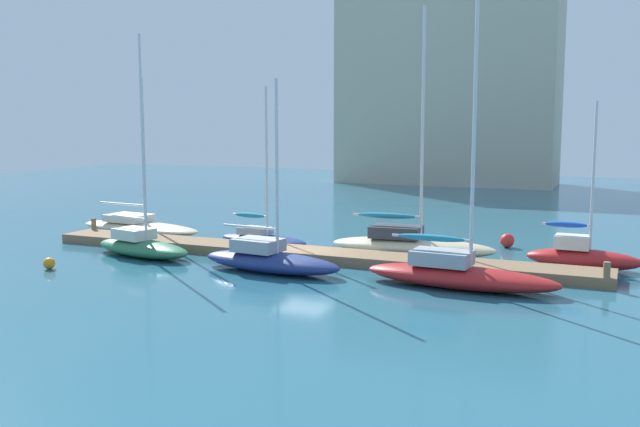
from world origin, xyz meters
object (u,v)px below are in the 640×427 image
object	(u,v)px
sailboat_0	(138,225)
sailboat_4	(410,243)
sailboat_6	(582,255)
mooring_buoy_red	(507,241)
mooring_buoy_orange	(49,263)
harbor_building_distant	(448,92)
sailboat_5	(458,272)
sailboat_3	(269,259)
sailboat_1	(142,245)
sailboat_2	(262,236)

from	to	relation	value
sailboat_0	sailboat_4	bearing A→B (deg)	3.47
sailboat_6	mooring_buoy_red	size ratio (longest dim) A/B	10.11
mooring_buoy_orange	harbor_building_distant	size ratio (longest dim) A/B	0.02
sailboat_5	mooring_buoy_orange	bearing A→B (deg)	-165.31
sailboat_3	mooring_buoy_red	world-z (taller)	sailboat_3
sailboat_1	mooring_buoy_red	bearing A→B (deg)	43.43
sailboat_0	sailboat_5	xyz separation A→B (m)	(20.95, -6.59, 0.17)
sailboat_6	mooring_buoy_orange	size ratio (longest dim) A/B	14.27
mooring_buoy_orange	sailboat_0	bearing A→B (deg)	105.98
sailboat_6	harbor_building_distant	xyz separation A→B (m)	(-16.54, 42.00, 9.07)
sailboat_2	sailboat_6	xyz separation A→B (m)	(16.43, 0.23, 0.16)
sailboat_2	sailboat_4	size ratio (longest dim) A/B	0.70
sailboat_3	harbor_building_distant	size ratio (longest dim) A/B	0.38
sailboat_5	mooring_buoy_orange	distance (m)	18.38
sailboat_6	mooring_buoy_orange	distance (m)	24.39
sailboat_3	harbor_building_distant	bearing A→B (deg)	100.23
sailboat_4	sailboat_6	world-z (taller)	sailboat_4
sailboat_2	mooring_buoy_red	world-z (taller)	sailboat_2
sailboat_4	mooring_buoy_red	xyz separation A→B (m)	(4.13, 4.26, -0.25)
mooring_buoy_orange	sailboat_5	bearing A→B (deg)	11.89
sailboat_3	sailboat_2	bearing A→B (deg)	126.73
sailboat_4	sailboat_6	bearing A→B (deg)	-4.15
sailboat_3	sailboat_4	xyz separation A→B (m)	(4.68, 6.31, 0.06)
sailboat_4	harbor_building_distant	bearing A→B (deg)	97.69
sailboat_1	harbor_building_distant	bearing A→B (deg)	97.76
mooring_buoy_red	harbor_building_distant	size ratio (longest dim) A/B	0.03
sailboat_6	sailboat_0	bearing A→B (deg)	-179.63
sailboat_1	sailboat_0	bearing A→B (deg)	141.13
harbor_building_distant	sailboat_1	bearing A→B (deg)	-94.66
sailboat_1	sailboat_4	xyz separation A→B (m)	(12.25, 5.59, 0.08)
sailboat_4	sailboat_5	size ratio (longest dim) A/B	1.01
mooring_buoy_orange	sailboat_1	bearing A→B (deg)	65.67
sailboat_0	harbor_building_distant	bearing A→B (deg)	83.24
sailboat_0	sailboat_2	size ratio (longest dim) A/B	1.37
sailboat_2	mooring_buoy_red	distance (m)	13.22
sailboat_2	sailboat_0	bearing A→B (deg)	-178.08
sailboat_1	sailboat_6	world-z (taller)	sailboat_1
sailboat_4	mooring_buoy_red	world-z (taller)	sailboat_4
sailboat_0	mooring_buoy_orange	distance (m)	10.79
sailboat_6	mooring_buoy_red	bearing A→B (deg)	134.61
sailboat_2	mooring_buoy_orange	distance (m)	11.24
sailboat_2	sailboat_6	distance (m)	16.43
sailboat_4	sailboat_0	bearing A→B (deg)	174.66
mooring_buoy_orange	sailboat_3	bearing A→B (deg)	20.49
sailboat_1	sailboat_2	bearing A→B (deg)	65.47
sailboat_3	mooring_buoy_orange	xyz separation A→B (m)	(-9.50, -3.55, -0.30)
sailboat_4	sailboat_2	bearing A→B (deg)	178.47
sailboat_1	sailboat_5	distance (m)	16.06
sailboat_1	mooring_buoy_orange	xyz separation A→B (m)	(-1.93, -4.26, -0.29)
sailboat_5	mooring_buoy_red	xyz separation A→B (m)	(0.34, 10.33, -0.27)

